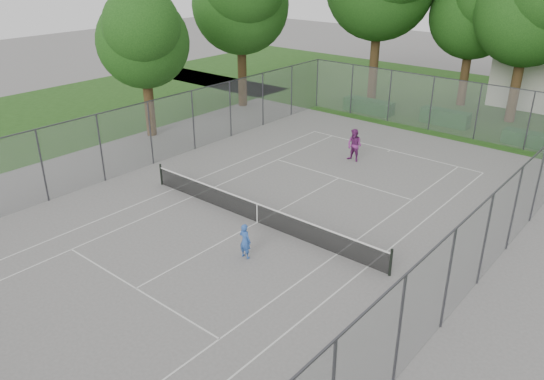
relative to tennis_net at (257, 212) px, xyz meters
The scene contains 14 objects.
ground 0.51m from the tennis_net, ahead, with size 120.00×120.00×0.00m, color slate.
grass_far 26.00m from the tennis_net, 90.00° to the left, with size 60.00×20.00×0.00m, color #1E4413.
grass_left 22.01m from the tennis_net, behind, with size 16.00×40.00×0.00m, color #1E4413.
court_markings 0.50m from the tennis_net, ahead, with size 11.03×23.83×0.01m.
tennis_net is the anchor object (origin of this frame).
perimeter_fence 1.30m from the tennis_net, ahead, with size 18.08×34.08×3.52m.
tree_far_midleft 25.22m from the tennis_net, 91.70° to the left, with size 7.15×6.52×10.27m.
tree_far_midright 23.66m from the tennis_net, 80.92° to the left, with size 7.78×7.10×11.18m.
tree_side_front 14.95m from the tennis_net, 160.38° to the left, with size 6.32×5.77×9.08m.
hedge_left 18.78m from the tennis_net, 105.87° to the left, with size 3.66×1.10×0.91m, color #154218.
hedge_mid 18.69m from the tennis_net, 88.87° to the left, with size 3.23×0.92×1.02m, color #154218.
hedge_right 18.86m from the tennis_net, 71.95° to the left, with size 2.70×0.99×0.81m, color #154218.
girl_player 2.86m from the tennis_net, 57.73° to the right, with size 0.52×0.34×1.43m, color #2B53A4.
woman_player 9.04m from the tennis_net, 94.72° to the left, with size 0.89×0.69×1.83m, color #74266C.
Camera 1 is at (13.51, -15.16, 10.74)m, focal length 35.00 mm.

